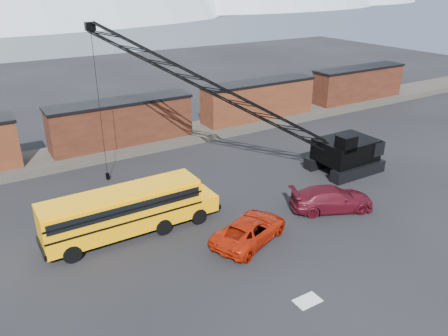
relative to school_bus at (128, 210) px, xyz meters
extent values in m
plane|color=black|center=(5.00, -6.95, -1.79)|extent=(160.00, 160.00, 0.00)
cube|color=#4D473F|center=(5.00, 15.05, -1.44)|extent=(120.00, 5.00, 0.70)
cube|color=#4D2215|center=(5.00, 15.05, 0.91)|extent=(13.50, 2.90, 4.00)
cube|color=black|center=(5.00, 15.05, 2.96)|extent=(13.70, 3.10, 0.25)
cube|color=black|center=(0.80, 15.05, -0.79)|extent=(2.20, 2.40, 0.60)
cube|color=black|center=(9.20, 15.05, -0.79)|extent=(2.20, 2.40, 0.60)
cube|color=#461D14|center=(21.00, 15.05, 0.91)|extent=(13.50, 2.90, 4.00)
cube|color=black|center=(21.00, 15.05, 2.96)|extent=(13.70, 3.10, 0.25)
cube|color=black|center=(16.80, 15.05, -0.79)|extent=(2.20, 2.40, 0.60)
cube|color=black|center=(25.20, 15.05, -0.79)|extent=(2.20, 2.40, 0.60)
cube|color=#4D2215|center=(37.00, 15.05, 0.91)|extent=(13.50, 2.90, 4.00)
cube|color=black|center=(37.00, 15.05, 2.96)|extent=(13.70, 3.10, 0.25)
cube|color=black|center=(32.80, 15.05, -0.79)|extent=(2.20, 2.40, 0.60)
cube|color=black|center=(41.20, 15.05, -0.79)|extent=(2.20, 2.40, 0.60)
cube|color=silver|center=(5.50, -10.95, -1.78)|extent=(1.40, 0.90, 0.02)
cube|color=#FAA205|center=(-0.35, 0.00, 0.01)|extent=(10.00, 2.50, 2.50)
cube|color=#FAA205|center=(5.25, 0.00, -0.69)|extent=(1.60, 2.30, 1.10)
cube|color=#FAA205|center=(-0.35, 0.00, 1.31)|extent=(10.00, 2.30, 0.18)
cube|color=black|center=(-0.35, -1.26, 0.71)|extent=(9.60, 0.05, 0.65)
cube|color=black|center=(-0.35, 1.26, 0.71)|extent=(9.60, 0.05, 0.65)
cube|color=black|center=(6.10, 0.00, -0.99)|extent=(0.15, 2.45, 0.35)
cube|color=black|center=(-5.40, 0.00, -0.99)|extent=(0.15, 2.50, 0.35)
cylinder|color=black|center=(-3.95, -1.15, -1.24)|extent=(1.10, 0.35, 1.10)
cylinder|color=black|center=(-3.95, 1.15, -1.24)|extent=(1.10, 0.35, 1.10)
cylinder|color=black|center=(1.85, -1.15, -1.24)|extent=(1.10, 0.35, 1.10)
cylinder|color=black|center=(1.85, 1.15, -1.24)|extent=(1.10, 0.35, 1.10)
cylinder|color=black|center=(4.45, -1.15, -1.24)|extent=(1.10, 0.35, 1.10)
cylinder|color=black|center=(4.45, 1.15, -1.24)|extent=(1.10, 0.35, 1.10)
imported|color=#AE1D08|center=(6.19, -4.72, -1.00)|extent=(6.32, 4.58, 1.60)
imported|color=#4E0E18|center=(13.51, -4.41, -0.93)|extent=(6.41, 4.60, 1.72)
cube|color=black|center=(19.53, -1.38, -1.29)|extent=(5.50, 1.00, 1.00)
cube|color=black|center=(19.53, 1.82, -1.29)|extent=(5.50, 1.00, 1.00)
cube|color=black|center=(19.53, 0.22, 0.11)|extent=(4.80, 3.60, 1.80)
cube|color=black|center=(21.53, 0.22, 0.31)|extent=(1.20, 3.80, 1.20)
cube|color=black|center=(18.13, -0.98, 1.31)|extent=(1.40, 1.20, 1.30)
cube|color=black|center=(18.13, -1.53, 1.31)|extent=(1.20, 0.06, 0.90)
cube|color=black|center=(1.39, 8.94, 10.36)|extent=(0.70, 0.50, 0.60)
cylinder|color=black|center=(1.39, 8.94, 4.28)|extent=(0.04, 0.04, 11.86)
cube|color=black|center=(1.39, 8.94, -1.44)|extent=(0.25, 0.25, 0.50)
camera|label=1|loc=(-7.57, -23.96, 13.49)|focal=35.00mm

